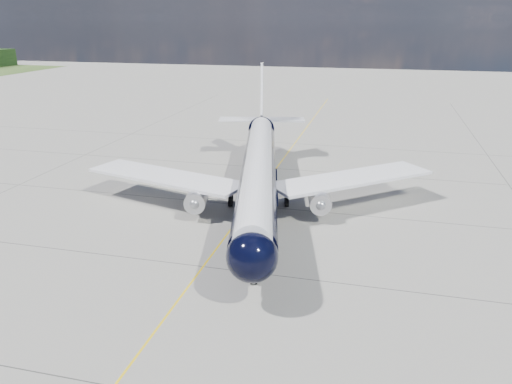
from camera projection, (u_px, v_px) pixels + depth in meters
ground at (259, 191)px, 60.53m from camera, size 320.00×320.00×0.00m
taxiway_centerline at (249, 205)px, 55.95m from camera, size 0.16×160.00×0.01m
main_airliner at (259, 168)px, 54.62m from camera, size 38.61×47.65×13.90m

